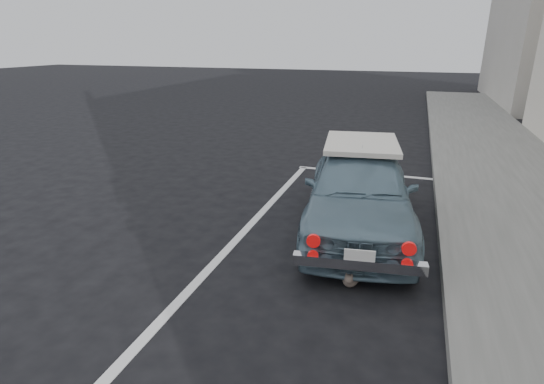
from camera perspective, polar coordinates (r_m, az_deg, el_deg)
The scene contains 4 objects.
pline_front at distance 9.23m, azimuth 12.77°, elevation 2.47°, with size 3.00×0.12×0.01m, color silver.
pline_side at distance 6.33m, azimuth -3.62°, elevation -5.16°, with size 0.12×7.00×0.01m, color silver.
retro_coupe at distance 6.32m, azimuth 11.66°, elevation 0.69°, with size 2.00×3.92×1.28m.
cat at distance 5.02m, azimuth 10.51°, elevation -11.27°, with size 0.19×0.42×0.22m.
Camera 1 is at (1.29, -2.31, 2.65)m, focal length 28.00 mm.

